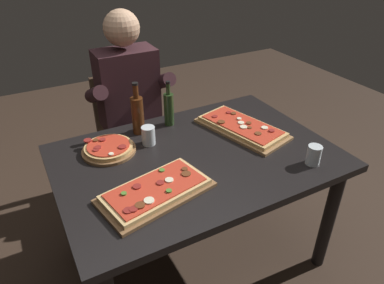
{
  "coord_description": "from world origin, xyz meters",
  "views": [
    {
      "loc": [
        -0.74,
        -1.31,
        1.74
      ],
      "look_at": [
        0.0,
        0.05,
        0.79
      ],
      "focal_mm": 32.98,
      "sensor_mm": 36.0,
      "label": 1
    }
  ],
  "objects": [
    {
      "name": "diner_chair",
      "position": [
        -0.08,
        0.86,
        0.49
      ],
      "size": [
        0.44,
        0.44,
        0.87
      ],
      "color": "#3D2B1E",
      "rests_on": "ground_plane"
    },
    {
      "name": "seated_diner",
      "position": [
        -0.08,
        0.74,
        0.74
      ],
      "size": [
        0.53,
        0.41,
        1.33
      ],
      "color": "#23232D",
      "rests_on": "ground_plane"
    },
    {
      "name": "pizza_round_far",
      "position": [
        -0.39,
        0.24,
        0.76
      ],
      "size": [
        0.28,
        0.28,
        0.05
      ],
      "color": "brown",
      "rests_on": "dining_table"
    },
    {
      "name": "oil_bottle_amber",
      "position": [
        -0.17,
        0.36,
        0.86
      ],
      "size": [
        0.07,
        0.07,
        0.3
      ],
      "color": "#47230F",
      "rests_on": "dining_table"
    },
    {
      "name": "pizza_rectangular_left",
      "position": [
        0.35,
        0.1,
        0.76
      ],
      "size": [
        0.38,
        0.57,
        0.05
      ],
      "color": "olive",
      "rests_on": "dining_table"
    },
    {
      "name": "pizza_rectangular_front",
      "position": [
        -0.31,
        -0.19,
        0.76
      ],
      "size": [
        0.53,
        0.35,
        0.05
      ],
      "color": "brown",
      "rests_on": "dining_table"
    },
    {
      "name": "tumbler_far_side",
      "position": [
        0.46,
        -0.34,
        0.78
      ],
      "size": [
        0.07,
        0.07,
        0.1
      ],
      "color": "silver",
      "rests_on": "dining_table"
    },
    {
      "name": "tumbler_near_camera",
      "position": [
        -0.17,
        0.22,
        0.78
      ],
      "size": [
        0.07,
        0.07,
        0.1
      ],
      "color": "silver",
      "rests_on": "dining_table"
    },
    {
      "name": "ground_plane",
      "position": [
        0.0,
        0.0,
        0.0
      ],
      "size": [
        6.4,
        6.4,
        0.0
      ],
      "primitive_type": "plane",
      "color": "#38281E"
    },
    {
      "name": "dining_table",
      "position": [
        0.0,
        0.0,
        0.64
      ],
      "size": [
        1.4,
        0.96,
        0.74
      ],
      "color": "black",
      "rests_on": "ground_plane"
    },
    {
      "name": "wine_bottle_dark",
      "position": [
        0.02,
        0.36,
        0.84
      ],
      "size": [
        0.06,
        0.06,
        0.27
      ],
      "color": "#233819",
      "rests_on": "dining_table"
    }
  ]
}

